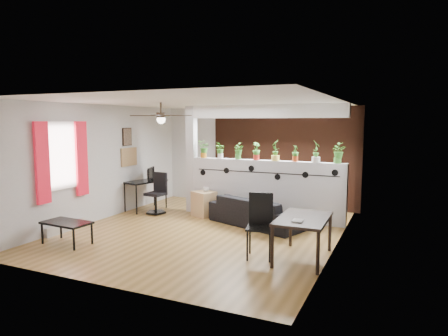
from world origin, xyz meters
TOP-DOWN VIEW (x-y plane):
  - room_shell at (0.00, 0.00)m, footprint 6.30×7.10m
  - partition_wall at (0.80, 1.50)m, footprint 3.60×0.18m
  - ceiling_header at (0.80, 1.50)m, footprint 3.60×0.18m
  - pier_column at (-1.11, 1.50)m, footprint 0.22×0.20m
  - brick_panel at (0.80, 2.97)m, footprint 3.90×0.05m
  - vine_decal at (0.80, 1.40)m, footprint 3.31×0.01m
  - window_assembly at (-2.56, -1.20)m, footprint 0.09×1.30m
  - baseboard_heater at (-2.54, -1.20)m, footprint 0.08×1.00m
  - corkboard at (-2.58, 0.95)m, footprint 0.03×0.60m
  - framed_art at (-2.58, 0.90)m, footprint 0.03×0.34m
  - ceiling_fan at (-0.80, -0.30)m, footprint 1.19×1.19m
  - potted_plant_0 at (-0.78, 1.50)m, footprint 0.26×0.25m
  - potted_plant_1 at (-0.33, 1.50)m, footprint 0.24×0.24m
  - potted_plant_2 at (0.12, 1.50)m, footprint 0.24×0.24m
  - potted_plant_3 at (0.57, 1.50)m, footprint 0.24×0.25m
  - potted_plant_4 at (1.03, 1.50)m, footprint 0.22×0.27m
  - potted_plant_5 at (1.48, 1.50)m, footprint 0.21×0.22m
  - potted_plant_6 at (1.93, 1.50)m, footprint 0.26×0.29m
  - potted_plant_7 at (2.38, 1.50)m, footprint 0.28×0.28m
  - sofa at (0.81, 0.87)m, footprint 2.15×1.43m
  - cube_shelf at (-0.60, 1.16)m, footprint 0.61×0.58m
  - cup at (-0.55, 1.16)m, footprint 0.17×0.17m
  - computer_desk at (-2.25, 1.16)m, footprint 0.79×1.14m
  - monitor at (-2.25, 1.31)m, footprint 0.31×0.15m
  - office_chair at (-1.76, 0.93)m, footprint 0.51×0.51m
  - dining_table at (2.21, -0.83)m, footprint 0.79×1.28m
  - book at (2.11, -1.13)m, footprint 0.17×0.23m
  - folding_chair at (1.54, -0.98)m, footprint 0.51×0.51m
  - coffee_table at (-1.89, -1.80)m, footprint 0.92×0.54m

SIDE VIEW (x-z plane):
  - baseboard_heater at x=-2.54m, z-range 0.00..0.18m
  - sofa at x=0.81m, z-range 0.00..0.59m
  - cube_shelf at x=-0.60m, z-range 0.00..0.59m
  - coffee_table at x=-1.89m, z-range 0.16..0.58m
  - office_chair at x=-1.76m, z-range -0.06..0.92m
  - dining_table at x=2.21m, z-range 0.27..0.96m
  - folding_chair at x=1.54m, z-range 0.10..1.15m
  - cup at x=-0.55m, z-range 0.59..0.70m
  - computer_desk at x=-2.25m, z-range 0.30..1.05m
  - partition_wall at x=0.80m, z-range 0.00..1.35m
  - book at x=2.11m, z-range 0.69..0.71m
  - monitor at x=-2.25m, z-range 0.75..0.92m
  - vine_decal at x=0.80m, z-range 0.93..1.23m
  - room_shell at x=0.00m, z-range -0.15..2.75m
  - pier_column at x=-1.11m, z-range 0.00..2.60m
  - brick_panel at x=0.80m, z-range 0.00..2.60m
  - corkboard at x=-2.58m, z-range 1.12..1.58m
  - window_assembly at x=-2.56m, z-range 0.73..2.28m
  - potted_plant_5 at x=1.48m, z-range 1.36..1.72m
  - potted_plant_1 at x=-0.33m, z-range 1.36..1.74m
  - potted_plant_2 at x=0.12m, z-range 1.36..1.74m
  - potted_plant_3 at x=0.57m, z-range 1.36..1.76m
  - potted_plant_0 at x=-0.78m, z-range 1.36..1.77m
  - potted_plant_7 at x=2.38m, z-range 1.36..1.79m
  - potted_plant_6 at x=1.93m, z-range 1.36..1.84m
  - potted_plant_4 at x=1.03m, z-range 1.36..1.85m
  - framed_art at x=-2.58m, z-range 1.63..2.07m
  - ceiling_fan at x=-0.80m, z-range 2.10..2.53m
  - ceiling_header at x=0.80m, z-range 2.30..2.60m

